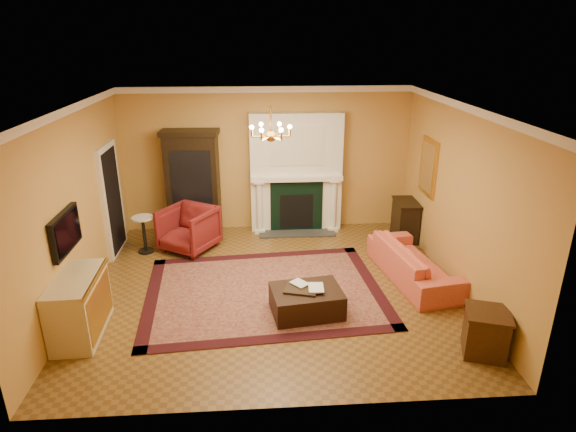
{
  "coord_description": "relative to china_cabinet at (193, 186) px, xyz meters",
  "views": [
    {
      "loc": [
        -0.23,
        -7.07,
        3.99
      ],
      "look_at": [
        0.27,
        0.3,
        1.17
      ],
      "focal_mm": 30.0,
      "sensor_mm": 36.0,
      "label": 1
    }
  ],
  "objects": [
    {
      "name": "console_table",
      "position": [
        4.31,
        -0.62,
        -0.65
      ],
      "size": [
        0.43,
        0.72,
        0.79
      ],
      "primitive_type": "cube",
      "rotation": [
        0.0,
        0.0,
        -0.03
      ],
      "color": "black",
      "rests_on": "floor"
    },
    {
      "name": "gilt_mirror",
      "position": [
        4.5,
        -1.09,
        0.6
      ],
      "size": [
        0.06,
        0.76,
        1.05
      ],
      "color": "gold",
      "rests_on": "wall_right"
    },
    {
      "name": "wingback_armchair",
      "position": [
        -0.04,
        -0.84,
        -0.58
      ],
      "size": [
        1.23,
        1.22,
        0.95
      ],
      "primitive_type": "imported",
      "rotation": [
        0.0,
        0.0,
        -0.55
      ],
      "color": "maroon",
      "rests_on": "floor"
    },
    {
      "name": "commode",
      "position": [
        -1.2,
        -3.59,
        -0.61
      ],
      "size": [
        0.6,
        1.2,
        0.88
      ],
      "primitive_type": "cube",
      "rotation": [
        0.0,
        0.0,
        0.04
      ],
      "color": "#C3BB8E",
      "rests_on": "floor"
    },
    {
      "name": "tv_panel",
      "position": [
        -1.42,
        -3.09,
        0.3
      ],
      "size": [
        0.09,
        0.95,
        0.58
      ],
      "color": "black",
      "rests_on": "wall_left"
    },
    {
      "name": "pedestal_table",
      "position": [
        -0.87,
        -0.92,
        -0.62
      ],
      "size": [
        0.41,
        0.41,
        0.73
      ],
      "color": "black",
      "rests_on": "floor"
    },
    {
      "name": "wall_back",
      "position": [
        1.53,
        0.27,
        0.45
      ],
      "size": [
        6.0,
        0.02,
        3.0
      ],
      "primitive_type": "cube",
      "color": "#BA8D42",
      "rests_on": "floor"
    },
    {
      "name": "fireplace",
      "position": [
        2.13,
        0.08,
        0.15
      ],
      "size": [
        1.9,
        0.7,
        2.5
      ],
      "color": "white",
      "rests_on": "wall_back"
    },
    {
      "name": "doorway",
      "position": [
        -1.43,
        -0.79,
        -0.0
      ],
      "size": [
        0.08,
        1.05,
        2.1
      ],
      "color": "silver",
      "rests_on": "wall_left"
    },
    {
      "name": "chandelier",
      "position": [
        1.53,
        -2.49,
        1.56
      ],
      "size": [
        0.63,
        0.55,
        0.53
      ],
      "color": "#C38B35",
      "rests_on": "ceiling"
    },
    {
      "name": "wall_front",
      "position": [
        1.53,
        -5.25,
        0.45
      ],
      "size": [
        6.0,
        0.02,
        3.0
      ],
      "primitive_type": "cube",
      "color": "#BA8D42",
      "rests_on": "floor"
    },
    {
      "name": "book_b",
      "position": [
        2.03,
        -3.31,
        -0.46
      ],
      "size": [
        0.23,
        0.04,
        0.31
      ],
      "primitive_type": "imported",
      "rotation": [
        0.0,
        0.0,
        -0.06
      ],
      "color": "gray",
      "rests_on": "ottoman_tray"
    },
    {
      "name": "leather_ottoman",
      "position": [
        2.01,
        -3.29,
        -0.84
      ],
      "size": [
        1.13,
        0.89,
        0.38
      ],
      "primitive_type": "cube",
      "rotation": [
        0.0,
        0.0,
        0.14
      ],
      "color": "black",
      "rests_on": "oriental_rug"
    },
    {
      "name": "china_cabinet",
      "position": [
        0.0,
        0.0,
        0.0
      ],
      "size": [
        1.07,
        0.54,
        2.1
      ],
      "primitive_type": "cube",
      "rotation": [
        0.0,
        0.0,
        -0.06
      ],
      "color": "black",
      "rests_on": "floor"
    },
    {
      "name": "oriental_rug",
      "position": [
        1.39,
        -2.6,
        -1.04
      ],
      "size": [
        4.04,
        3.17,
        0.02
      ],
      "primitive_type": "cube",
      "rotation": [
        0.0,
        0.0,
        0.08
      ],
      "color": "#430E18",
      "rests_on": "floor"
    },
    {
      "name": "wall_left",
      "position": [
        -1.48,
        -2.49,
        0.45
      ],
      "size": [
        0.02,
        5.5,
        3.0
      ],
      "primitive_type": "cube",
      "color": "#BA8D42",
      "rests_on": "floor"
    },
    {
      "name": "topiary_left",
      "position": [
        1.55,
        0.04,
        0.42
      ],
      "size": [
        0.16,
        0.16,
        0.43
      ],
      "color": "gray",
      "rests_on": "fireplace"
    },
    {
      "name": "topiary_right",
      "position": [
        2.65,
        0.04,
        0.41
      ],
      "size": [
        0.15,
        0.15,
        0.41
      ],
      "color": "gray",
      "rests_on": "fireplace"
    },
    {
      "name": "ceiling",
      "position": [
        1.53,
        -2.49,
        1.96
      ],
      "size": [
        6.0,
        5.5,
        0.02
      ],
      "primitive_type": "cube",
      "color": "silver",
      "rests_on": "wall_back"
    },
    {
      "name": "book_a",
      "position": [
        1.84,
        -3.23,
        -0.49
      ],
      "size": [
        0.16,
        0.14,
        0.26
      ],
      "primitive_type": "imported",
      "rotation": [
        0.0,
        0.0,
        0.69
      ],
      "color": "gray",
      "rests_on": "ottoman_tray"
    },
    {
      "name": "end_table",
      "position": [
        4.25,
        -4.42,
        -0.75
      ],
      "size": [
        0.65,
        0.65,
        0.6
      ],
      "primitive_type": "cube",
      "rotation": [
        0.0,
        0.0,
        -0.32
      ],
      "color": "#3B2010",
      "rests_on": "floor"
    },
    {
      "name": "crown_molding",
      "position": [
        1.53,
        -1.53,
        1.89
      ],
      "size": [
        6.0,
        5.5,
        0.12
      ],
      "color": "white",
      "rests_on": "ceiling"
    },
    {
      "name": "ottoman_tray",
      "position": [
        1.93,
        -3.28,
        -0.63
      ],
      "size": [
        0.56,
        0.49,
        0.03
      ],
      "primitive_type": "cube",
      "rotation": [
        0.0,
        0.0,
        -0.28
      ],
      "color": "black",
      "rests_on": "leather_ottoman"
    },
    {
      "name": "floor",
      "position": [
        1.53,
        -2.49,
        -1.06
      ],
      "size": [
        6.0,
        5.5,
        0.02
      ],
      "primitive_type": "cube",
      "color": "brown",
      "rests_on": "ground"
    },
    {
      "name": "coral_sofa",
      "position": [
        3.95,
        -2.32,
        -0.64
      ],
      "size": [
        0.96,
        2.19,
        0.83
      ],
      "primitive_type": "imported",
      "rotation": [
        0.0,
        0.0,
        1.74
      ],
      "color": "#E96D49",
      "rests_on": "floor"
    },
    {
      "name": "wall_right",
      "position": [
        4.54,
        -2.49,
        0.45
      ],
      "size": [
        0.02,
        5.5,
        3.0
      ],
      "primitive_type": "cube",
      "color": "#BA8D42",
      "rests_on": "floor"
    }
  ]
}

